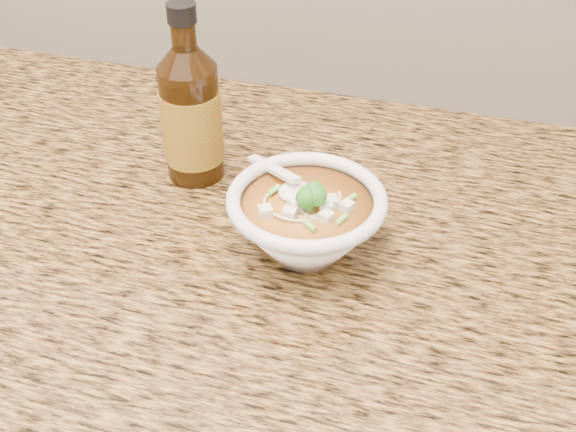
# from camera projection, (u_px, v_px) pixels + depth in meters

# --- Properties ---
(cabinet) EXTENTS (4.00, 0.65, 0.86)m
(cabinet) POSITION_uv_depth(u_px,v_px,m) (137.00, 422.00, 1.16)
(cabinet) COLOR #331E0F
(cabinet) RESTS_ON ground
(counter_slab) EXTENTS (4.00, 0.68, 0.04)m
(counter_slab) POSITION_uv_depth(u_px,v_px,m) (90.00, 198.00, 0.88)
(counter_slab) COLOR olive
(counter_slab) RESTS_ON cabinet
(soup_bowl) EXTENTS (0.17, 0.17, 0.09)m
(soup_bowl) POSITION_uv_depth(u_px,v_px,m) (306.00, 222.00, 0.75)
(soup_bowl) COLOR silver
(soup_bowl) RESTS_ON counter_slab
(hot_sauce_bottle) EXTENTS (0.09, 0.09, 0.22)m
(hot_sauce_bottle) POSITION_uv_depth(u_px,v_px,m) (191.00, 115.00, 0.84)
(hot_sauce_bottle) COLOR #391F07
(hot_sauce_bottle) RESTS_ON counter_slab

